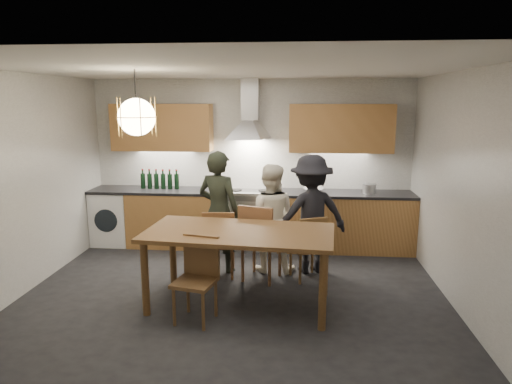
# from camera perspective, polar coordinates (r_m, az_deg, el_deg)

# --- Properties ---
(ground) EXTENTS (5.00, 5.00, 0.00)m
(ground) POSITION_cam_1_polar(r_m,az_deg,el_deg) (5.47, -2.98, -13.23)
(ground) COLOR black
(ground) RESTS_ON ground
(room_shell) EXTENTS (5.02, 4.52, 2.61)m
(room_shell) POSITION_cam_1_polar(r_m,az_deg,el_deg) (5.00, -3.18, 4.84)
(room_shell) COLOR silver
(room_shell) RESTS_ON ground
(counter_run) EXTENTS (5.00, 0.62, 0.90)m
(counter_run) POSITION_cam_1_polar(r_m,az_deg,el_deg) (7.14, -0.64, -3.41)
(counter_run) COLOR #BB8447
(counter_run) RESTS_ON ground
(range_stove) EXTENTS (0.90, 0.60, 0.92)m
(range_stove) POSITION_cam_1_polar(r_m,az_deg,el_deg) (7.14, -0.83, -3.48)
(range_stove) COLOR silver
(range_stove) RESTS_ON ground
(wall_fixtures) EXTENTS (4.30, 0.54, 1.10)m
(wall_fixtures) POSITION_cam_1_polar(r_m,az_deg,el_deg) (7.03, -0.76, 8.12)
(wall_fixtures) COLOR #BE8649
(wall_fixtures) RESTS_ON ground
(pendant_lamp) EXTENTS (0.43, 0.43, 0.70)m
(pendant_lamp) POSITION_cam_1_polar(r_m,az_deg,el_deg) (5.12, -14.69, 9.06)
(pendant_lamp) COLOR black
(pendant_lamp) RESTS_ON ground
(dining_table) EXTENTS (2.14, 1.20, 0.87)m
(dining_table) POSITION_cam_1_polar(r_m,az_deg,el_deg) (5.06, -2.11, -5.96)
(dining_table) COLOR brown
(dining_table) RESTS_ON ground
(chair_back_left) EXTENTS (0.44, 0.44, 0.90)m
(chair_back_left) POSITION_cam_1_polar(r_m,az_deg,el_deg) (5.92, -4.62, -5.96)
(chair_back_left) COLOR brown
(chair_back_left) RESTS_ON ground
(chair_back_mid) EXTENTS (0.57, 0.57, 1.00)m
(chair_back_mid) POSITION_cam_1_polar(r_m,az_deg,el_deg) (5.76, 0.35, -5.78)
(chair_back_mid) COLOR brown
(chair_back_mid) RESTS_ON ground
(chair_back_right) EXTENTS (0.50, 0.50, 0.85)m
(chair_back_right) POSITION_cam_1_polar(r_m,az_deg,el_deg) (5.85, 6.70, -6.49)
(chair_back_right) COLOR brown
(chair_back_right) RESTS_ON ground
(chair_front) EXTENTS (0.48, 0.48, 0.89)m
(chair_front) POSITION_cam_1_polar(r_m,az_deg,el_deg) (4.88, -7.27, -9.93)
(chair_front) COLOR brown
(chair_front) RESTS_ON ground
(person_left) EXTENTS (0.69, 0.57, 1.63)m
(person_left) POSITION_cam_1_polar(r_m,az_deg,el_deg) (6.11, -4.66, -2.45)
(person_left) COLOR black
(person_left) RESTS_ON ground
(person_mid) EXTENTS (0.75, 0.61, 1.46)m
(person_mid) POSITION_cam_1_polar(r_m,az_deg,el_deg) (6.10, 1.73, -3.28)
(person_mid) COLOR white
(person_mid) RESTS_ON ground
(person_right) EXTENTS (1.16, 0.90, 1.58)m
(person_right) POSITION_cam_1_polar(r_m,az_deg,el_deg) (6.11, 6.86, -2.77)
(person_right) COLOR black
(person_right) RESTS_ON ground
(mixing_bowl) EXTENTS (0.31, 0.31, 0.08)m
(mixing_bowl) POSITION_cam_1_polar(r_m,az_deg,el_deg) (6.96, 7.17, 0.24)
(mixing_bowl) COLOR silver
(mixing_bowl) RESTS_ON counter_run
(stock_pot) EXTENTS (0.25, 0.25, 0.14)m
(stock_pot) POSITION_cam_1_polar(r_m,az_deg,el_deg) (7.05, 13.97, 0.38)
(stock_pot) COLOR #B1B1B5
(stock_pot) RESTS_ON counter_run
(wine_bottles) EXTENTS (0.62, 0.07, 0.31)m
(wine_bottles) POSITION_cam_1_polar(r_m,az_deg,el_deg) (7.35, -11.95, 1.59)
(wine_bottles) COLOR black
(wine_bottles) RESTS_ON counter_run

